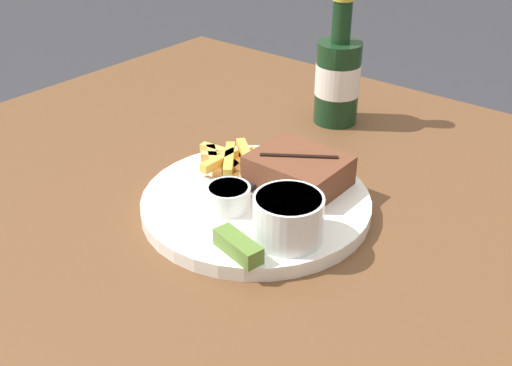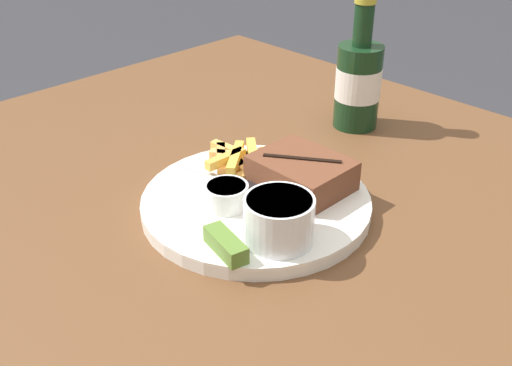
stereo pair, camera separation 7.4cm
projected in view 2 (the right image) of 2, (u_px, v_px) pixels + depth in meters
dining_table at (256, 264)px, 0.80m from camera, size 1.14×1.00×0.74m
dinner_plate at (256, 203)px, 0.75m from camera, size 0.29×0.29×0.02m
steak_portion at (301, 173)px, 0.76m from camera, size 0.12×0.09×0.04m
fries_pile at (237, 159)px, 0.82m from camera, size 0.11×0.10×0.02m
coleslaw_cup at (279, 217)px, 0.65m from camera, size 0.08×0.08×0.05m
dipping_sauce_cup at (227, 194)px, 0.72m from camera, size 0.05×0.05×0.03m
pickle_spear at (226, 244)px, 0.64m from camera, size 0.07×0.04×0.02m
fork_utensil at (212, 176)px, 0.79m from camera, size 0.13×0.03×0.00m
knife_utensil at (267, 181)px, 0.78m from camera, size 0.04×0.17×0.01m
beer_bottle at (358, 81)px, 0.94m from camera, size 0.07×0.07×0.21m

